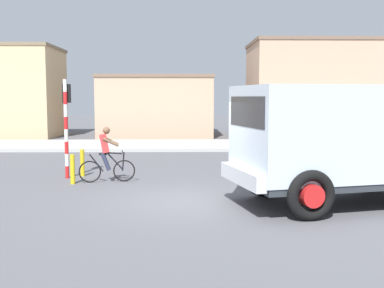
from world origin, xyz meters
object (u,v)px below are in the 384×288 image
traffic_light_pole (66,115)px  bollard_near (73,169)px  truck_foreground (345,137)px  cyclist (106,154)px  car_red_near (344,140)px  bollard_far (82,163)px

traffic_light_pole → bollard_near: 2.00m
truck_foreground → bollard_near: bearing=159.0°
cyclist → traffic_light_pole: traffic_light_pole is taller
car_red_near → bollard_far: bearing=-158.6°
traffic_light_pole → bollard_far: traffic_light_pole is taller
bollard_near → bollard_far: size_ratio=1.00×
truck_foreground → bollard_far: (-7.31, 4.20, -1.22)m
traffic_light_pole → bollard_far: size_ratio=3.56×
traffic_light_pole → car_red_near: size_ratio=0.78×
truck_foreground → bollard_near: size_ratio=6.48×
cyclist → bollard_near: 1.11m
cyclist → bollard_far: (-0.99, 1.11, -0.41)m
truck_foreground → car_red_near: truck_foreground is taller
truck_foreground → bollard_near: 7.93m
cyclist → traffic_light_pole: 2.02m
car_red_near → bollard_near: bearing=-152.1°
cyclist → traffic_light_pole: bearing=150.0°
bollard_near → truck_foreground: bearing=-21.0°
traffic_light_pole → cyclist: bearing=-30.0°
truck_foreground → traffic_light_pole: 8.67m
cyclist → bollard_near: (-0.99, -0.29, -0.41)m
traffic_light_pole → bollard_far: (0.42, 0.30, -1.62)m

